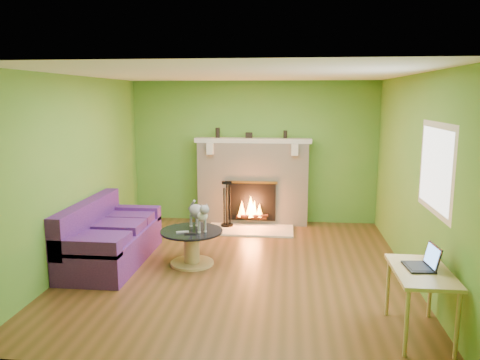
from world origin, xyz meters
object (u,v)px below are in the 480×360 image
Objects in this scene: desk at (421,278)px; coffee_table at (192,245)px; sofa at (109,239)px; cat at (198,215)px.

coffee_table is at bearing 146.85° from desk.
sofa is 2.89× the size of cat.
sofa is at bearing 156.17° from desk.
coffee_table is 3.14m from desk.
cat reaches higher than desk.
sofa is 4.17m from desk.
desk is 3.09m from cat.
cat reaches higher than coffee_table.
desk is at bearing -33.15° from coffee_table.
sofa is at bearing 152.27° from cat.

